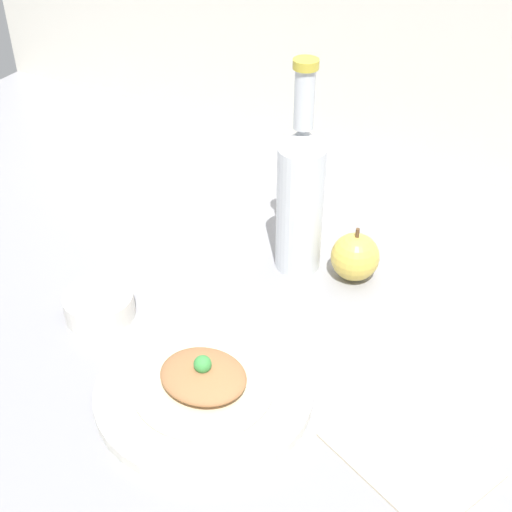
{
  "coord_description": "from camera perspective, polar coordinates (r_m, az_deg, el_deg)",
  "views": [
    {
      "loc": [
        37.36,
        -64.14,
        64.72
      ],
      "look_at": [
        2.67,
        0.11,
        11.2
      ],
      "focal_mm": 50.0,
      "sensor_mm": 36.0,
      "label": 1
    }
  ],
  "objects": [
    {
      "name": "plate",
      "position": [
        0.88,
        -4.17,
        -10.58
      ],
      "size": [
        26.39,
        26.39,
        1.82
      ],
      "color": "silver",
      "rests_on": "ground_plane"
    },
    {
      "name": "plated_food",
      "position": [
        0.86,
        -4.23,
        -9.74
      ],
      "size": [
        17.19,
        17.19,
        4.74
      ],
      "color": "beige",
      "rests_on": "plate"
    },
    {
      "name": "apple",
      "position": [
        1.04,
        7.93,
        -0.06
      ],
      "size": [
        7.1,
        7.1,
        8.46
      ],
      "color": "gold",
      "rests_on": "ground_plane"
    },
    {
      "name": "cider_bottle",
      "position": [
        1.01,
        3.57,
        4.99
      ],
      "size": [
        6.75,
        6.75,
        32.01
      ],
      "color": "silver",
      "rests_on": "ground_plane"
    },
    {
      "name": "napkin",
      "position": [
        0.84,
        12.19,
        -15.21
      ],
      "size": [
        20.49,
        18.28,
        0.8
      ],
      "color": "beige",
      "rests_on": "ground_plane"
    },
    {
      "name": "ground_plane",
      "position": [
        1.0,
        -1.39,
        -5.73
      ],
      "size": [
        180.0,
        110.0,
        4.0
      ],
      "primitive_type": "cube",
      "color": "gray"
    },
    {
      "name": "dipping_bowl",
      "position": [
        1.0,
        -12.43,
        -3.85
      ],
      "size": [
        9.59,
        9.59,
        3.48
      ],
      "color": "silver",
      "rests_on": "ground_plane"
    }
  ]
}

